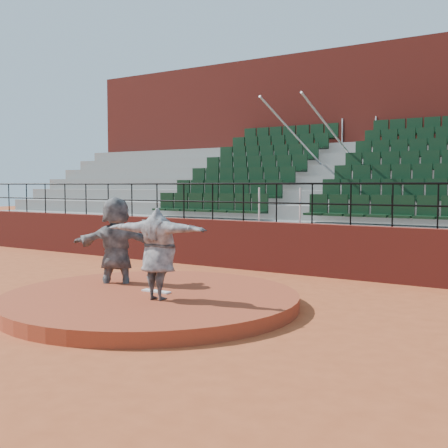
# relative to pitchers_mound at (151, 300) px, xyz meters

# --- Properties ---
(ground) EXTENTS (90.00, 90.00, 0.00)m
(ground) POSITION_rel_pitchers_mound_xyz_m (0.00, 0.00, -0.12)
(ground) COLOR #B04E27
(ground) RESTS_ON ground
(pitchers_mound) EXTENTS (5.50, 5.50, 0.25)m
(pitchers_mound) POSITION_rel_pitchers_mound_xyz_m (0.00, 0.00, 0.00)
(pitchers_mound) COLOR #9E3E23
(pitchers_mound) RESTS_ON ground
(pitching_rubber) EXTENTS (0.60, 0.15, 0.03)m
(pitching_rubber) POSITION_rel_pitchers_mound_xyz_m (0.00, 0.15, 0.14)
(pitching_rubber) COLOR white
(pitching_rubber) RESTS_ON pitchers_mound
(boundary_wall) EXTENTS (24.00, 0.30, 1.30)m
(boundary_wall) POSITION_rel_pitchers_mound_xyz_m (0.00, 5.00, 0.53)
(boundary_wall) COLOR maroon
(boundary_wall) RESTS_ON ground
(wall_railing) EXTENTS (24.04, 0.05, 1.03)m
(wall_railing) POSITION_rel_pitchers_mound_xyz_m (0.00, 5.00, 1.90)
(wall_railing) COLOR black
(wall_railing) RESTS_ON boundary_wall
(seating_deck) EXTENTS (24.00, 5.97, 4.63)m
(seating_deck) POSITION_rel_pitchers_mound_xyz_m (0.00, 8.64, 1.33)
(seating_deck) COLOR gray
(seating_deck) RESTS_ON ground
(press_box_facade) EXTENTS (24.00, 3.00, 7.10)m
(press_box_facade) POSITION_rel_pitchers_mound_xyz_m (0.00, 12.60, 3.43)
(press_box_facade) COLOR maroon
(press_box_facade) RESTS_ON ground
(pitcher) EXTENTS (2.05, 0.81, 1.62)m
(pitcher) POSITION_rel_pitchers_mound_xyz_m (0.47, -0.34, 0.93)
(pitcher) COLOR black
(pitcher) RESTS_ON pitchers_mound
(fielder) EXTENTS (1.92, 1.48, 2.03)m
(fielder) POSITION_rel_pitchers_mound_xyz_m (-1.35, 0.51, 0.89)
(fielder) COLOR black
(fielder) RESTS_ON ground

